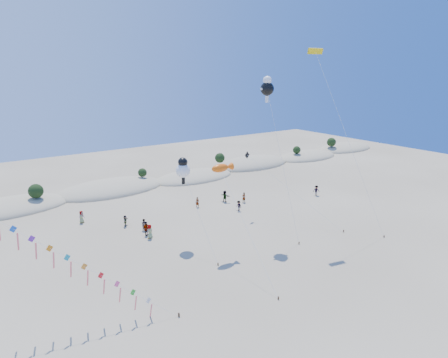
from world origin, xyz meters
TOP-DOWN VIEW (x-y plane):
  - ground at (0.00, 0.00)m, footprint 160.00×160.00m
  - dune_ridge at (1.06, 45.14)m, footprint 145.30×11.49m
  - fish_kite at (3.50, 15.73)m, footprint 3.12×12.10m
  - cartoon_kite_low at (0.89, 20.06)m, footprint 1.68×8.48m
  - cartoon_kite_high at (11.09, 17.36)m, footprint 2.00×6.99m
  - parafoil_kite at (16.17, 14.42)m, footprint 6.72×8.55m
  - dark_kite at (14.32, 19.78)m, footprint 6.71×12.77m
  - beachgoers at (6.85, 26.50)m, footprint 36.65×10.99m

SIDE VIEW (x-z plane):
  - ground at x=0.00m, z-range 0.00..0.00m
  - dune_ridge at x=1.06m, z-range -2.67..2.90m
  - beachgoers at x=6.85m, z-range -0.08..1.79m
  - dark_kite at x=14.32m, z-range 1.80..11.01m
  - cartoon_kite_low at x=0.89m, z-range 3.83..14.20m
  - fish_kite at x=3.50m, z-range 4.57..14.71m
  - cartoon_kite_high at x=11.09m, z-range 8.39..27.84m
  - parafoil_kite at x=16.17m, z-range 10.27..32.86m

